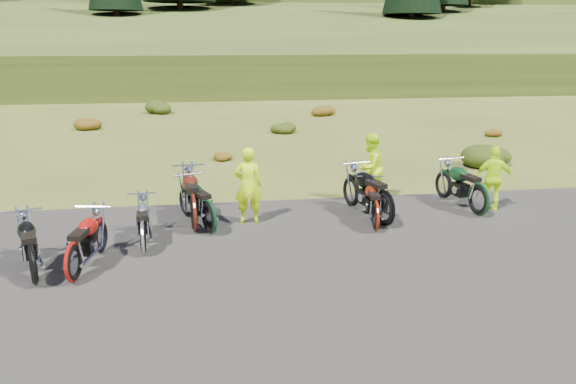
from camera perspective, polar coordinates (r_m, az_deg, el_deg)
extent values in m
plane|color=#404918|center=(10.73, -3.01, -7.15)|extent=(300.00, 300.00, 0.00)
cube|color=black|center=(8.93, -1.72, -12.07)|extent=(20.00, 12.00, 0.04)
cube|color=#2D4115|center=(119.93, -8.36, 13.41)|extent=(300.00, 90.00, 9.17)
cylinder|color=black|center=(60.42, -16.96, 16.38)|extent=(0.70, 0.70, 2.20)
cylinder|color=black|center=(65.95, -10.89, 17.67)|extent=(0.70, 0.70, 2.20)
cylinder|color=black|center=(72.07, -5.74, 18.61)|extent=(0.70, 0.70, 2.20)
cylinder|color=black|center=(62.82, 12.36, 16.44)|extent=(0.70, 0.70, 2.20)
cylinder|color=black|center=(70.66, 15.40, 17.09)|extent=(0.70, 0.70, 2.20)
cylinder|color=black|center=(78.65, 17.85, 17.57)|extent=(0.70, 0.70, 2.20)
ellipsoid|color=#67300C|center=(27.24, -19.80, 6.72)|extent=(1.30, 1.30, 0.77)
ellipsoid|color=#22350D|center=(32.06, -12.92, 8.58)|extent=(1.56, 1.56, 0.92)
ellipsoid|color=#67300C|center=(19.46, -6.88, 3.85)|extent=(0.77, 0.77, 0.45)
ellipsoid|color=#22350D|center=(24.89, -0.58, 6.69)|extent=(1.03, 1.03, 0.61)
ellipsoid|color=#67300C|center=(30.56, 3.47, 8.46)|extent=(1.30, 1.30, 0.77)
ellipsoid|color=#22350D|center=(19.65, 19.64, 3.86)|extent=(1.56, 1.56, 0.92)
ellipsoid|color=#67300C|center=(25.64, 19.86, 5.86)|extent=(0.77, 0.77, 0.45)
imported|color=#B8E70C|center=(12.64, -4.07, 0.56)|extent=(0.67, 0.47, 1.75)
imported|color=#B8E70C|center=(14.46, 8.30, 2.36)|extent=(1.08, 1.07, 1.76)
imported|color=#B8E70C|center=(14.45, 20.16, 1.19)|extent=(0.99, 0.60, 1.58)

